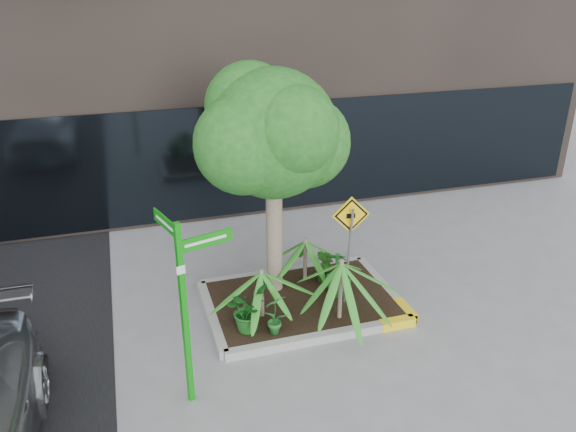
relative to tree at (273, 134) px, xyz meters
name	(u,v)px	position (x,y,z in m)	size (l,w,h in m)	color
ground	(296,316)	(0.15, -0.81, -3.01)	(80.00, 80.00, 0.00)	gray
planter	(304,301)	(0.38, -0.54, -2.90)	(3.35, 2.36, 0.15)	#9E9E99
tree	(273,134)	(0.00, 0.00, 0.00)	(2.74, 2.43, 4.12)	tan
palm_front	(342,264)	(0.76, -1.25, -1.85)	(1.20, 1.20, 1.34)	tan
palm_left	(261,273)	(-0.45, -0.83, -2.04)	(0.98, 0.98, 1.09)	tan
palm_back	(305,241)	(0.63, 0.13, -2.09)	(0.93, 0.93, 1.03)	tan
shrub_a	(247,309)	(-0.77, -1.12, -2.49)	(0.66, 0.66, 0.73)	#19581B
shrub_b	(339,273)	(1.01, -0.56, -2.44)	(0.47, 0.47, 0.84)	#1C5F22
shrub_c	(275,313)	(-0.38, -1.36, -2.50)	(0.38, 0.38, 0.71)	#1E6323
shrub_d	(325,265)	(0.93, -0.10, -2.51)	(0.38, 0.38, 0.69)	#265C1A
street_sign_post	(185,293)	(-1.81, -2.25, -1.36)	(0.93, 0.77, 2.66)	#0D9710
cattle_sign	(350,234)	(0.99, -0.99, -1.49)	(0.62, 0.30, 2.02)	slate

